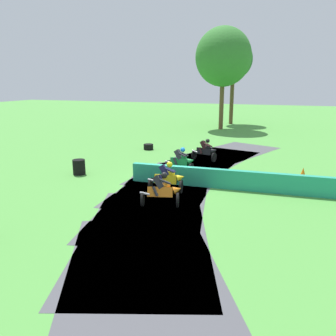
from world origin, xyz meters
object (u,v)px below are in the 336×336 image
(tire_stack_near, at_px, (148,147))
(motorcycle_fourth_orange, at_px, (162,190))
(motorcycle_chase_green, at_px, (181,161))
(motorcycle_lead_black, at_px, (206,150))
(motorcycle_trailing_yellow, at_px, (168,178))
(traffic_cone, at_px, (303,172))
(tire_stack_mid_a, at_px, (79,167))

(tire_stack_near, bearing_deg, motorcycle_fourth_orange, -64.62)
(motorcycle_chase_green, height_order, motorcycle_fourth_orange, motorcycle_chase_green)
(motorcycle_lead_black, bearing_deg, motorcycle_fourth_orange, -88.51)
(motorcycle_chase_green, distance_m, motorcycle_fourth_orange, 5.18)
(motorcycle_trailing_yellow, height_order, traffic_cone, motorcycle_trailing_yellow)
(motorcycle_trailing_yellow, xyz_separation_m, motorcycle_fourth_orange, (0.38, -1.71, -0.02))
(motorcycle_fourth_orange, relative_size, tire_stack_mid_a, 2.10)
(motorcycle_trailing_yellow, bearing_deg, traffic_cone, 39.91)
(motorcycle_lead_black, bearing_deg, tire_stack_near, 156.06)
(motorcycle_trailing_yellow, bearing_deg, tire_stack_near, 117.65)
(motorcycle_trailing_yellow, relative_size, traffic_cone, 3.81)
(motorcycle_lead_black, distance_m, tire_stack_near, 5.20)
(tire_stack_near, bearing_deg, motorcycle_trailing_yellow, -62.35)
(motorcycle_lead_black, distance_m, traffic_cone, 5.95)
(motorcycle_lead_black, xyz_separation_m, motorcycle_chase_green, (-0.60, -3.23, 0.01))
(motorcycle_lead_black, xyz_separation_m, tire_stack_mid_a, (-5.60, -5.41, -0.25))
(motorcycle_trailing_yellow, bearing_deg, motorcycle_fourth_orange, -77.50)
(motorcycle_lead_black, bearing_deg, motorcycle_chase_green, -100.48)
(motorcycle_fourth_orange, distance_m, traffic_cone, 8.55)
(motorcycle_chase_green, distance_m, motorcycle_trailing_yellow, 3.43)
(tire_stack_near, height_order, tire_stack_mid_a, tire_stack_mid_a)
(motorcycle_chase_green, bearing_deg, motorcycle_fourth_orange, -80.94)
(motorcycle_chase_green, bearing_deg, motorcycle_lead_black, 79.52)
(motorcycle_trailing_yellow, xyz_separation_m, tire_stack_mid_a, (-5.44, 1.22, -0.25))
(motorcycle_trailing_yellow, xyz_separation_m, tire_stack_near, (-4.58, 8.73, -0.45))
(motorcycle_lead_black, bearing_deg, tire_stack_mid_a, -135.98)
(motorcycle_lead_black, height_order, motorcycle_fourth_orange, motorcycle_lead_black)
(motorcycle_lead_black, relative_size, motorcycle_trailing_yellow, 1.02)
(motorcycle_chase_green, distance_m, traffic_cone, 6.45)
(traffic_cone, bearing_deg, motorcycle_trailing_yellow, -140.09)
(motorcycle_fourth_orange, height_order, traffic_cone, motorcycle_fourth_orange)
(motorcycle_fourth_orange, height_order, tire_stack_near, motorcycle_fourth_orange)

